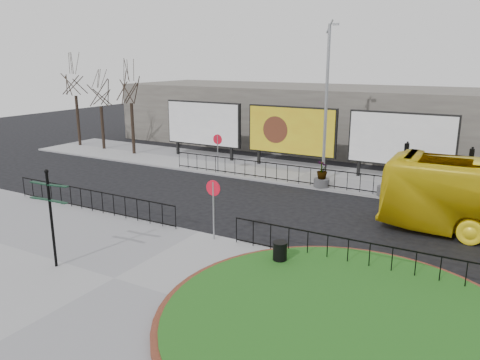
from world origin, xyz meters
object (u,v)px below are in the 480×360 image
Objects in this scene: litter_bin at (280,254)px; planter_c at (386,186)px; planter_b at (322,176)px; billboard_mid at (291,131)px; lamp_post at (326,101)px; fingerpost_sign at (50,209)px.

planter_c is (1.24, 10.76, 0.07)m from litter_bin.
planter_c is at bearing 0.00° from planter_b.
billboard_mid is at bearing 134.42° from planter_b.
lamp_post reaches higher than planter_b.
planter_c is (8.08, 14.71, -1.61)m from fingerpost_sign.
litter_bin is (6.84, 3.95, -1.68)m from fingerpost_sign.
lamp_post is at bearing 107.12° from planter_b.
lamp_post is 6.11× the size of planter_b.
lamp_post reaches higher than fingerpost_sign.
planter_b is at bearing -72.88° from lamp_post.
billboard_mid is 4.11× the size of planter_b.
lamp_post is at bearing 103.10° from litter_bin.
planter_b is at bearing 72.03° from fingerpost_sign.
lamp_post is 10.45× the size of litter_bin.
planter_c is at bearing 83.43° from litter_bin.
planter_b is 1.05× the size of planter_c.
litter_bin is at bearing 28.91° from fingerpost_sign.
billboard_mid is at bearing 85.89° from fingerpost_sign.
litter_bin is at bearing -76.90° from lamp_post.
fingerpost_sign is 2.44× the size of planter_c.
billboard_mid is 1.76× the size of fingerpost_sign.
planter_b is (-2.38, 10.76, 0.16)m from litter_bin.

